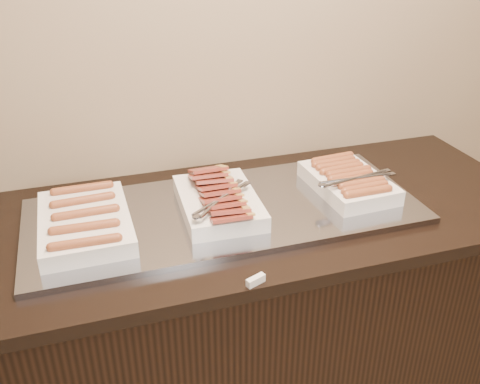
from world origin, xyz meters
name	(u,v)px	position (x,y,z in m)	size (l,w,h in m)	color
counter	(224,325)	(0.00, 2.13, 0.45)	(2.06, 0.76, 0.90)	black
warming_tray	(225,211)	(0.01, 2.13, 0.91)	(1.20, 0.50, 0.02)	#92959F
dish_left	(85,222)	(-0.41, 2.13, 0.95)	(0.25, 0.38, 0.07)	silver
dish_center	(219,200)	(-0.01, 2.13, 0.95)	(0.25, 0.36, 0.09)	silver
dish_right	(349,181)	(0.43, 2.13, 0.95)	(0.26, 0.33, 0.08)	silver
label_holder	(256,280)	(-0.02, 1.77, 0.91)	(0.05, 0.02, 0.02)	silver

